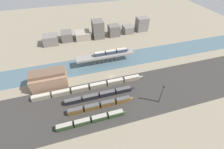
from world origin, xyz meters
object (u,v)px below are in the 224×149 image
(train_yard_near, at_px, (93,120))
(train_yard_outer, at_px, (91,87))
(signal_tower, at_px, (161,94))
(train_yard_mid, at_px, (102,105))
(warehouse_building, at_px, (49,79))
(train_on_bridge, at_px, (112,52))
(train_yard_far, at_px, (101,95))

(train_yard_near, bearing_deg, train_yard_outer, 81.75)
(train_yard_outer, distance_m, signal_tower, 50.84)
(train_yard_mid, relative_size, warehouse_building, 1.78)
(train_on_bridge, distance_m, train_yard_far, 44.57)
(signal_tower, bearing_deg, train_yard_near, -177.44)
(train_yard_mid, height_order, train_yard_far, train_yard_mid)
(train_yard_near, xyz_separation_m, train_yard_outer, (4.05, 27.97, -0.03))
(warehouse_building, bearing_deg, train_on_bridge, 17.46)
(train_on_bridge, bearing_deg, warehouse_building, -162.54)
(train_yard_mid, bearing_deg, train_yard_near, -129.77)
(warehouse_building, xyz_separation_m, signal_tower, (72.80, -37.92, 1.12))
(train_yard_near, distance_m, train_yard_mid, 12.16)
(train_on_bridge, xyz_separation_m, warehouse_building, (-54.40, -17.11, -3.50))
(train_on_bridge, distance_m, warehouse_building, 57.14)
(train_on_bridge, xyz_separation_m, train_yard_mid, (-21.27, -47.81, -8.17))
(train_yard_outer, height_order, signal_tower, signal_tower)
(train_yard_far, height_order, warehouse_building, warehouse_building)
(train_on_bridge, bearing_deg, train_yard_outer, -130.58)
(train_on_bridge, relative_size, train_yard_near, 0.73)
(train_yard_near, xyz_separation_m, warehouse_building, (-25.35, 40.04, 4.69))
(train_yard_far, relative_size, warehouse_building, 2.01)
(train_on_bridge, bearing_deg, signal_tower, -71.52)
(train_yard_near, distance_m, warehouse_building, 47.62)
(train_yard_far, distance_m, signal_tower, 41.74)
(signal_tower, bearing_deg, train_yard_far, 157.31)
(train_yard_far, relative_size, train_yard_outer, 0.61)
(signal_tower, bearing_deg, train_on_bridge, 108.48)
(train_yard_near, bearing_deg, train_on_bridge, 63.05)
(train_yard_far, xyz_separation_m, signal_tower, (38.13, -15.94, 5.90))
(train_yard_outer, xyz_separation_m, signal_tower, (43.39, -25.85, 5.83))
(train_on_bridge, distance_m, train_yard_mid, 52.96)
(train_on_bridge, xyz_separation_m, train_yard_outer, (-25.00, -29.19, -8.21))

